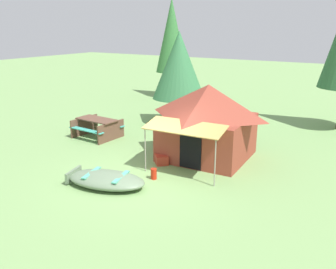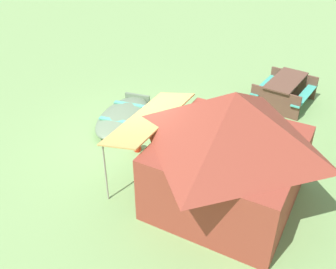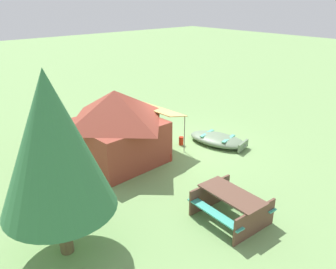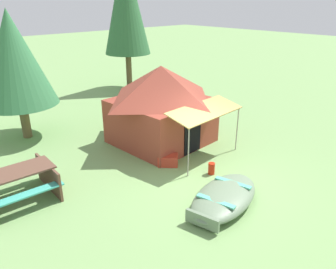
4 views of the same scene
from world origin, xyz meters
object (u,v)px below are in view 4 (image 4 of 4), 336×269
canvas_cabin_tent (161,104)px  fuel_can (211,169)px  beached_rowboat (224,197)px  cooler_box (168,160)px  pine_tree_far_center (126,2)px  picnic_table (16,183)px  pine_tree_back_right (14,59)px

canvas_cabin_tent → fuel_can: bearing=-100.7°
fuel_can → beached_rowboat: bearing=-128.3°
canvas_cabin_tent → cooler_box: size_ratio=6.66×
cooler_box → pine_tree_far_center: (4.53, 7.95, 4.21)m
picnic_table → cooler_box: size_ratio=3.13×
canvas_cabin_tent → fuel_can: 2.93m
beached_rowboat → pine_tree_far_center: (4.92, 10.33, 4.16)m
cooler_box → canvas_cabin_tent: bearing=54.1°
picnic_table → beached_rowboat: bearing=-44.8°
fuel_can → pine_tree_back_right: 7.22m
picnic_table → fuel_can: picnic_table is taller
pine_tree_back_right → pine_tree_far_center: size_ratio=0.62×
canvas_cabin_tent → cooler_box: bearing=-125.9°
pine_tree_back_right → fuel_can: bearing=-66.2°
cooler_box → pine_tree_far_center: bearing=60.3°
beached_rowboat → fuel_can: bearing=51.7°
canvas_cabin_tent → pine_tree_far_center: bearing=61.8°
beached_rowboat → pine_tree_far_center: pine_tree_far_center is taller
canvas_cabin_tent → pine_tree_far_center: (3.51, 6.54, 3.02)m
picnic_table → pine_tree_far_center: size_ratio=0.27×
beached_rowboat → picnic_table: (-3.52, 3.50, 0.29)m
beached_rowboat → cooler_box: bearing=80.8°
cooler_box → pine_tree_back_right: size_ratio=0.14×
cooler_box → pine_tree_far_center: size_ratio=0.08×
picnic_table → cooler_box: 4.07m
picnic_table → canvas_cabin_tent: bearing=3.4°
beached_rowboat → pine_tree_back_right: 7.96m
pine_tree_back_right → pine_tree_far_center: 7.55m
pine_tree_back_right → pine_tree_far_center: (6.74, 3.01, 1.62)m
beached_rowboat → cooler_box: beached_rowboat is taller
beached_rowboat → fuel_can: beached_rowboat is taller
cooler_box → pine_tree_back_right: bearing=114.0°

